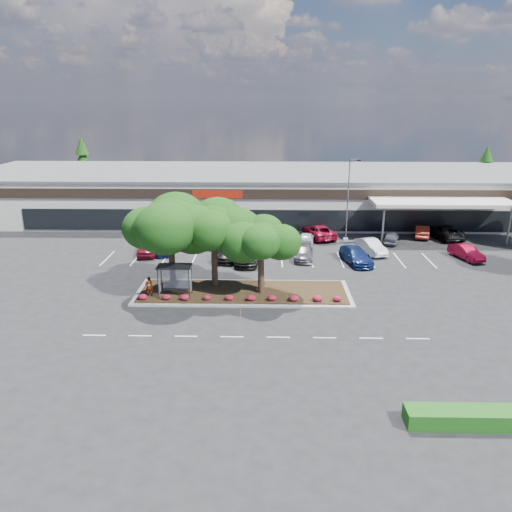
{
  "coord_description": "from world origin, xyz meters",
  "views": [
    {
      "loc": [
        -0.02,
        -35.14,
        15.73
      ],
      "look_at": [
        -0.97,
        6.35,
        2.6
      ],
      "focal_mm": 35.0,
      "sensor_mm": 36.0,
      "label": 1
    }
  ],
  "objects_px": {
    "car_0": "(161,247)",
    "survey_stake": "(241,310)",
    "light_pole": "(348,206)",
    "car_1": "(148,246)"
  },
  "relations": [
    {
      "from": "survey_stake",
      "to": "car_1",
      "type": "xyz_separation_m",
      "value": [
        -10.62,
        16.08,
        0.18
      ]
    },
    {
      "from": "survey_stake",
      "to": "car_0",
      "type": "relative_size",
      "value": 0.25
    },
    {
      "from": "survey_stake",
      "to": "car_0",
      "type": "distance_m",
      "value": 18.7
    },
    {
      "from": "car_0",
      "to": "car_1",
      "type": "bearing_deg",
      "value": 165.26
    },
    {
      "from": "survey_stake",
      "to": "car_1",
      "type": "height_order",
      "value": "car_1"
    },
    {
      "from": "car_0",
      "to": "car_1",
      "type": "relative_size",
      "value": 0.85
    },
    {
      "from": "survey_stake",
      "to": "car_0",
      "type": "xyz_separation_m",
      "value": [
        -9.29,
        16.22,
        0.05
      ]
    },
    {
      "from": "light_pole",
      "to": "survey_stake",
      "type": "bearing_deg",
      "value": -117.47
    },
    {
      "from": "car_0",
      "to": "survey_stake",
      "type": "bearing_deg",
      "value": -81.31
    },
    {
      "from": "car_0",
      "to": "light_pole",
      "type": "bearing_deg",
      "value": -7.16
    }
  ]
}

